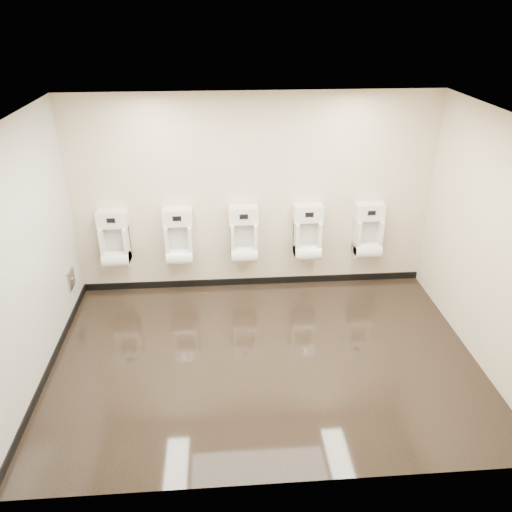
{
  "coord_description": "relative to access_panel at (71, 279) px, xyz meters",
  "views": [
    {
      "loc": [
        -0.46,
        -4.73,
        3.81
      ],
      "look_at": [
        -0.06,
        0.55,
        1.08
      ],
      "focal_mm": 35.0,
      "sensor_mm": 36.0,
      "label": 1
    }
  ],
  "objects": [
    {
      "name": "front_wall",
      "position": [
        2.48,
        -2.95,
        0.9
      ],
      "size": [
        5.0,
        0.02,
        2.8
      ],
      "primitive_type": "cube",
      "color": "beige",
      "rests_on": "ground"
    },
    {
      "name": "back_wall",
      "position": [
        2.48,
        0.55,
        0.9
      ],
      "size": [
        5.0,
        0.02,
        2.8
      ],
      "primitive_type": "cube",
      "color": "beige",
      "rests_on": "ground"
    },
    {
      "name": "tile_overlay_left",
      "position": [
        -0.01,
        -1.2,
        0.9
      ],
      "size": [
        0.01,
        3.5,
        2.8
      ],
      "primitive_type": "cube",
      "color": "silver",
      "rests_on": "ground"
    },
    {
      "name": "urinal_2",
      "position": [
        2.33,
        0.41,
        0.32
      ],
      "size": [
        0.42,
        0.32,
        0.78
      ],
      "color": "white",
      "rests_on": "back_wall"
    },
    {
      "name": "urinal_4",
      "position": [
        4.11,
        0.41,
        0.32
      ],
      "size": [
        0.42,
        0.32,
        0.78
      ],
      "color": "white",
      "rests_on": "back_wall"
    },
    {
      "name": "left_wall",
      "position": [
        -0.02,
        -1.2,
        0.9
      ],
      "size": [
        0.02,
        3.5,
        2.8
      ],
      "primitive_type": "cube",
      "color": "beige",
      "rests_on": "ground"
    },
    {
      "name": "access_panel",
      "position": [
        0.0,
        0.0,
        0.0
      ],
      "size": [
        0.04,
        0.25,
        0.25
      ],
      "color": "#9E9EA3",
      "rests_on": "left_wall"
    },
    {
      "name": "right_wall",
      "position": [
        4.98,
        -1.2,
        0.9
      ],
      "size": [
        0.02,
        3.5,
        2.8
      ],
      "primitive_type": "cube",
      "color": "beige",
      "rests_on": "ground"
    },
    {
      "name": "urinal_1",
      "position": [
        1.43,
        0.41,
        0.32
      ],
      "size": [
        0.42,
        0.32,
        0.78
      ],
      "color": "white",
      "rests_on": "back_wall"
    },
    {
      "name": "ground",
      "position": [
        2.48,
        -1.2,
        -0.5
      ],
      "size": [
        5.0,
        3.5,
        0.0
      ],
      "primitive_type": "cube",
      "color": "black",
      "rests_on": "ground"
    },
    {
      "name": "skirting_left",
      "position": [
        -0.01,
        -1.2,
        -0.45
      ],
      "size": [
        0.02,
        3.5,
        0.1
      ],
      "primitive_type": "cube",
      "color": "black",
      "rests_on": "ground"
    },
    {
      "name": "ceiling",
      "position": [
        2.48,
        -1.2,
        2.3
      ],
      "size": [
        5.0,
        3.5,
        0.0
      ],
      "primitive_type": "cube",
      "color": "white"
    },
    {
      "name": "urinal_0",
      "position": [
        0.55,
        0.41,
        0.32
      ],
      "size": [
        0.42,
        0.32,
        0.78
      ],
      "color": "white",
      "rests_on": "back_wall"
    },
    {
      "name": "urinal_3",
      "position": [
        3.24,
        0.41,
        0.32
      ],
      "size": [
        0.42,
        0.32,
        0.78
      ],
      "color": "white",
      "rests_on": "back_wall"
    },
    {
      "name": "skirting_back",
      "position": [
        2.48,
        0.54,
        -0.45
      ],
      "size": [
        5.0,
        0.02,
        0.1
      ],
      "primitive_type": "cube",
      "color": "black",
      "rests_on": "ground"
    }
  ]
}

